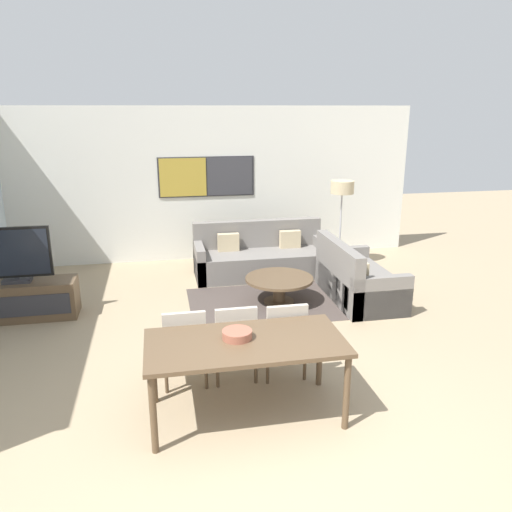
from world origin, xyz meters
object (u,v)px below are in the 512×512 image
object	(u,v)px
coffee_table	(279,284)
dining_chair_centre	(235,337)
television	(14,256)
floor_lamp	(342,193)
sofa_main	(260,258)
sofa_side	(355,281)
dining_chair_left	(184,342)
dining_chair_right	(284,334)
tv_console	(20,300)
fruit_bowl	(237,334)
dining_table	(246,348)

from	to	relation	value
coffee_table	dining_chair_centre	xyz separation A→B (m)	(-0.97, -2.01, 0.19)
television	floor_lamp	world-z (taller)	floor_lamp
sofa_main	sofa_side	xyz separation A→B (m)	(1.13, -1.44, -0.00)
television	coffee_table	distance (m)	3.63
dining_chair_left	coffee_table	bearing A→B (deg)	53.62
dining_chair_left	dining_chair_right	bearing A→B (deg)	-1.38
television	floor_lamp	distance (m)	5.23
sofa_side	tv_console	bearing A→B (deg)	87.33
tv_console	television	bearing A→B (deg)	90.00
television	dining_chair_centre	size ratio (longest dim) A/B	1.11
television	dining_chair_left	bearing A→B (deg)	-45.81
sofa_side	floor_lamp	bearing A→B (deg)	-12.00
sofa_main	coffee_table	bearing A→B (deg)	-90.00
television	dining_chair_centre	bearing A→B (deg)	-39.41
television	coffee_table	size ratio (longest dim) A/B	0.96
fruit_bowl	tv_console	bearing A→B (deg)	132.97
fruit_bowl	dining_chair_left	bearing A→B (deg)	127.94
dining_table	floor_lamp	world-z (taller)	floor_lamp
coffee_table	dining_chair_left	size ratio (longest dim) A/B	1.16
dining_chair_centre	television	bearing A→B (deg)	140.59
sofa_side	dining_chair_left	xyz separation A→B (m)	(-2.62, -1.93, 0.20)
dining_table	dining_chair_right	world-z (taller)	dining_chair_right
television	sofa_side	xyz separation A→B (m)	(4.72, -0.22, -0.61)
sofa_main	floor_lamp	world-z (taller)	floor_lamp
tv_console	sofa_side	xyz separation A→B (m)	(4.72, -0.22, 0.02)
sofa_main	dining_chair_right	size ratio (longest dim) A/B	2.62
dining_chair_left	fruit_bowl	distance (m)	0.80
sofa_side	coffee_table	distance (m)	1.14
dining_table	dining_chair_left	bearing A→B (deg)	128.68
tv_console	sofa_side	world-z (taller)	sofa_side
tv_console	floor_lamp	bearing A→B (deg)	14.63
fruit_bowl	floor_lamp	bearing A→B (deg)	58.33
dining_chair_left	dining_chair_centre	size ratio (longest dim) A/B	1.00
dining_chair_left	fruit_bowl	xyz separation A→B (m)	(0.45, -0.58, 0.32)
sofa_side	dining_chair_centre	distance (m)	2.86
coffee_table	dining_chair_right	bearing A→B (deg)	-102.53
dining_chair_left	floor_lamp	bearing A→B (deg)	49.62
floor_lamp	tv_console	bearing A→B (deg)	-165.37
dining_chair_centre	dining_table	bearing A→B (deg)	-90.00
sofa_main	dining_table	world-z (taller)	sofa_main
dining_chair_centre	dining_chair_right	world-z (taller)	same
television	sofa_main	distance (m)	3.83
tv_console	coffee_table	bearing A→B (deg)	-2.09
sofa_main	fruit_bowl	size ratio (longest dim) A/B	8.18
coffee_table	sofa_main	bearing A→B (deg)	90.00
tv_console	floor_lamp	size ratio (longest dim) A/B	0.95
coffee_table	fruit_bowl	xyz separation A→B (m)	(-1.04, -2.60, 0.51)
tv_console	floor_lamp	xyz separation A→B (m)	(5.04, 1.32, 1.09)
fruit_bowl	coffee_table	bearing A→B (deg)	68.27
dining_table	floor_lamp	xyz separation A→B (m)	(2.43, 4.11, 0.67)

